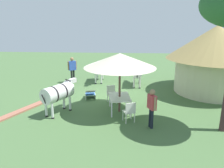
{
  "coord_description": "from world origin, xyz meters",
  "views": [
    {
      "loc": [
        11.46,
        0.95,
        4.1
      ],
      "look_at": [
        0.62,
        0.23,
        1.0
      ],
      "focal_mm": 35.5,
      "sensor_mm": 36.0,
      "label": 1
    }
  ],
  "objects_px": {
    "patio_chair_near_lawn": "(130,111)",
    "standing_watcher": "(72,67)",
    "patio_dining_table": "(119,98)",
    "zebra_nearest_camera": "(137,70)",
    "shade_umbrella": "(120,60)",
    "zebra_by_umbrella": "(99,68)",
    "guest_beside_umbrella": "(152,105)",
    "zebra_toward_hut": "(58,93)",
    "striped_lounge_chair": "(90,94)",
    "patio_chair_east_end": "(112,93)",
    "thatched_hut": "(215,55)"
  },
  "relations": [
    {
      "from": "patio_chair_near_lawn",
      "to": "standing_watcher",
      "type": "height_order",
      "value": "standing_watcher"
    },
    {
      "from": "patio_dining_table",
      "to": "zebra_nearest_camera",
      "type": "relative_size",
      "value": 0.68
    },
    {
      "from": "shade_umbrella",
      "to": "zebra_by_umbrella",
      "type": "xyz_separation_m",
      "value": [
        -5.17,
        -1.59,
        -1.42
      ]
    },
    {
      "from": "patio_chair_near_lawn",
      "to": "standing_watcher",
      "type": "distance_m",
      "value": 7.16
    },
    {
      "from": "patio_dining_table",
      "to": "zebra_by_umbrella",
      "type": "xyz_separation_m",
      "value": [
        -5.17,
        -1.59,
        0.34
      ]
    },
    {
      "from": "shade_umbrella",
      "to": "guest_beside_umbrella",
      "type": "distance_m",
      "value": 2.5
    },
    {
      "from": "patio_chair_near_lawn",
      "to": "guest_beside_umbrella",
      "type": "relative_size",
      "value": 0.56
    },
    {
      "from": "zebra_toward_hut",
      "to": "striped_lounge_chair",
      "type": "bearing_deg",
      "value": 91.57
    },
    {
      "from": "guest_beside_umbrella",
      "to": "zebra_by_umbrella",
      "type": "bearing_deg",
      "value": -178.46
    },
    {
      "from": "standing_watcher",
      "to": "zebra_by_umbrella",
      "type": "xyz_separation_m",
      "value": [
        -0.3,
        1.79,
        -0.05
      ]
    },
    {
      "from": "patio_chair_east_end",
      "to": "guest_beside_umbrella",
      "type": "bearing_deg",
      "value": 101.59
    },
    {
      "from": "patio_dining_table",
      "to": "patio_chair_east_end",
      "type": "distance_m",
      "value": 1.24
    },
    {
      "from": "zebra_by_umbrella",
      "to": "guest_beside_umbrella",
      "type": "bearing_deg",
      "value": 111.51
    },
    {
      "from": "zebra_toward_hut",
      "to": "thatched_hut",
      "type": "bearing_deg",
      "value": 53.61
    },
    {
      "from": "zebra_by_umbrella",
      "to": "patio_chair_near_lawn",
      "type": "bearing_deg",
      "value": 106.19
    },
    {
      "from": "patio_dining_table",
      "to": "guest_beside_umbrella",
      "type": "xyz_separation_m",
      "value": [
        1.56,
        1.31,
        0.3
      ]
    },
    {
      "from": "patio_chair_near_lawn",
      "to": "patio_chair_east_end",
      "type": "height_order",
      "value": "same"
    },
    {
      "from": "thatched_hut",
      "to": "zebra_by_umbrella",
      "type": "bearing_deg",
      "value": -105.03
    },
    {
      "from": "striped_lounge_chair",
      "to": "zebra_toward_hut",
      "type": "xyz_separation_m",
      "value": [
        2.11,
        -1.1,
        0.73
      ]
    },
    {
      "from": "patio_dining_table",
      "to": "standing_watcher",
      "type": "xyz_separation_m",
      "value": [
        -4.87,
        -3.38,
        0.39
      ]
    },
    {
      "from": "shade_umbrella",
      "to": "zebra_toward_hut",
      "type": "xyz_separation_m",
      "value": [
        0.37,
        -2.75,
        -1.44
      ]
    },
    {
      "from": "patio_dining_table",
      "to": "zebra_nearest_camera",
      "type": "bearing_deg",
      "value": 167.39
    },
    {
      "from": "standing_watcher",
      "to": "zebra_toward_hut",
      "type": "distance_m",
      "value": 5.29
    },
    {
      "from": "standing_watcher",
      "to": "guest_beside_umbrella",
      "type": "bearing_deg",
      "value": 93.07
    },
    {
      "from": "zebra_nearest_camera",
      "to": "zebra_by_umbrella",
      "type": "xyz_separation_m",
      "value": [
        -0.74,
        -2.58,
        -0.01
      ]
    },
    {
      "from": "patio_chair_near_lawn",
      "to": "zebra_toward_hut",
      "type": "height_order",
      "value": "zebra_toward_hut"
    },
    {
      "from": "shade_umbrella",
      "to": "patio_dining_table",
      "type": "xyz_separation_m",
      "value": [
        -0.0,
        0.0,
        -1.76
      ]
    },
    {
      "from": "striped_lounge_chair",
      "to": "zebra_nearest_camera",
      "type": "height_order",
      "value": "zebra_nearest_camera"
    },
    {
      "from": "guest_beside_umbrella",
      "to": "striped_lounge_chair",
      "type": "height_order",
      "value": "guest_beside_umbrella"
    },
    {
      "from": "patio_chair_east_end",
      "to": "guest_beside_umbrella",
      "type": "distance_m",
      "value": 3.26
    },
    {
      "from": "guest_beside_umbrella",
      "to": "thatched_hut",
      "type": "bearing_deg",
      "value": 118.72
    },
    {
      "from": "patio_chair_east_end",
      "to": "zebra_by_umbrella",
      "type": "xyz_separation_m",
      "value": [
        -4.02,
        -1.14,
        0.48
      ]
    },
    {
      "from": "patio_chair_east_end",
      "to": "zebra_by_umbrella",
      "type": "height_order",
      "value": "zebra_by_umbrella"
    },
    {
      "from": "patio_chair_east_end",
      "to": "zebra_nearest_camera",
      "type": "bearing_deg",
      "value": -135.11
    },
    {
      "from": "shade_umbrella",
      "to": "patio_chair_east_end",
      "type": "relative_size",
      "value": 3.59
    },
    {
      "from": "standing_watcher",
      "to": "zebra_toward_hut",
      "type": "height_order",
      "value": "standing_watcher"
    },
    {
      "from": "patio_dining_table",
      "to": "zebra_by_umbrella",
      "type": "height_order",
      "value": "zebra_by_umbrella"
    },
    {
      "from": "patio_chair_east_end",
      "to": "zebra_nearest_camera",
      "type": "height_order",
      "value": "zebra_nearest_camera"
    },
    {
      "from": "thatched_hut",
      "to": "zebra_by_umbrella",
      "type": "xyz_separation_m",
      "value": [
        -1.86,
        -6.92,
        -1.19
      ]
    },
    {
      "from": "striped_lounge_chair",
      "to": "shade_umbrella",
      "type": "bearing_deg",
      "value": -58.52
    },
    {
      "from": "patio_chair_east_end",
      "to": "striped_lounge_chair",
      "type": "relative_size",
      "value": 0.98
    },
    {
      "from": "patio_chair_east_end",
      "to": "zebra_toward_hut",
      "type": "distance_m",
      "value": 2.8
    },
    {
      "from": "patio_dining_table",
      "to": "patio_chair_east_end",
      "type": "relative_size",
      "value": 1.69
    },
    {
      "from": "guest_beside_umbrella",
      "to": "zebra_toward_hut",
      "type": "relative_size",
      "value": 0.83
    },
    {
      "from": "patio_chair_near_lawn",
      "to": "standing_watcher",
      "type": "bearing_deg",
      "value": 100.73
    },
    {
      "from": "thatched_hut",
      "to": "shade_umbrella",
      "type": "distance_m",
      "value": 6.28
    },
    {
      "from": "zebra_by_umbrella",
      "to": "zebra_toward_hut",
      "type": "height_order",
      "value": "zebra_by_umbrella"
    },
    {
      "from": "patio_chair_east_end",
      "to": "striped_lounge_chair",
      "type": "height_order",
      "value": "patio_chair_east_end"
    },
    {
      "from": "shade_umbrella",
      "to": "zebra_by_umbrella",
      "type": "relative_size",
      "value": 1.46
    },
    {
      "from": "guest_beside_umbrella",
      "to": "patio_chair_east_end",
      "type": "bearing_deg",
      "value": -168.78
    }
  ]
}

